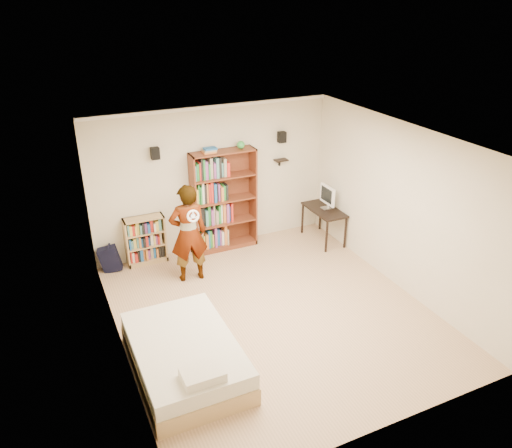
{
  "coord_description": "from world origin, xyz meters",
  "views": [
    {
      "loc": [
        -2.9,
        -5.63,
        4.51
      ],
      "look_at": [
        -0.01,
        0.6,
        1.25
      ],
      "focal_mm": 35.0,
      "sensor_mm": 36.0,
      "label": 1
    }
  ],
  "objects_px": {
    "tall_bookshelf": "(224,201)",
    "low_bookshelf": "(145,240)",
    "person": "(188,234)",
    "computer_desk": "(323,225)",
    "daybed": "(185,352)"
  },
  "relations": [
    {
      "from": "tall_bookshelf",
      "to": "low_bookshelf",
      "type": "relative_size",
      "value": 2.16
    },
    {
      "from": "person",
      "to": "computer_desk",
      "type": "bearing_deg",
      "value": -168.7
    },
    {
      "from": "tall_bookshelf",
      "to": "daybed",
      "type": "xyz_separation_m",
      "value": [
        -1.73,
        -2.97,
        -0.67
      ]
    },
    {
      "from": "tall_bookshelf",
      "to": "person",
      "type": "xyz_separation_m",
      "value": [
        -0.96,
        -0.82,
        -0.1
      ]
    },
    {
      "from": "tall_bookshelf",
      "to": "person",
      "type": "height_order",
      "value": "tall_bookshelf"
    },
    {
      "from": "low_bookshelf",
      "to": "daybed",
      "type": "bearing_deg",
      "value": -94.36
    },
    {
      "from": "low_bookshelf",
      "to": "daybed",
      "type": "height_order",
      "value": "low_bookshelf"
    },
    {
      "from": "daybed",
      "to": "person",
      "type": "distance_m",
      "value": 2.35
    },
    {
      "from": "daybed",
      "to": "tall_bookshelf",
      "type": "bearing_deg",
      "value": 59.74
    },
    {
      "from": "low_bookshelf",
      "to": "tall_bookshelf",
      "type": "bearing_deg",
      "value": -1.64
    },
    {
      "from": "tall_bookshelf",
      "to": "person",
      "type": "relative_size",
      "value": 1.12
    },
    {
      "from": "computer_desk",
      "to": "tall_bookshelf",
      "type": "bearing_deg",
      "value": 163.88
    },
    {
      "from": "low_bookshelf",
      "to": "person",
      "type": "xyz_separation_m",
      "value": [
        0.54,
        -0.87,
        0.41
      ]
    },
    {
      "from": "tall_bookshelf",
      "to": "person",
      "type": "distance_m",
      "value": 1.27
    },
    {
      "from": "tall_bookshelf",
      "to": "computer_desk",
      "type": "bearing_deg",
      "value": -16.12
    }
  ]
}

